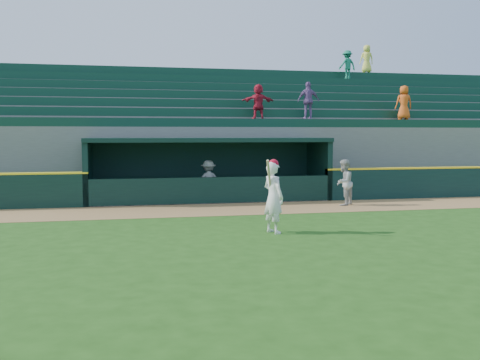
# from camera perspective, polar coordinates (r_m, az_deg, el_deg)

# --- Properties ---
(ground) EXTENTS (120.00, 120.00, 0.00)m
(ground) POSITION_cam_1_polar(r_m,az_deg,el_deg) (13.78, 1.37, -5.95)
(ground) COLOR #224C13
(ground) RESTS_ON ground
(warning_track) EXTENTS (40.00, 3.00, 0.01)m
(warning_track) POSITION_cam_1_polar(r_m,az_deg,el_deg) (18.52, -2.10, -3.15)
(warning_track) COLOR olive
(warning_track) RESTS_ON ground
(dugout_player_front) EXTENTS (1.03, 1.03, 1.69)m
(dugout_player_front) POSITION_cam_1_polar(r_m,az_deg,el_deg) (19.84, 11.02, -0.26)
(dugout_player_front) COLOR #A1A29C
(dugout_player_front) RESTS_ON ground
(dugout_player_inside) EXTENTS (1.08, 0.69, 1.59)m
(dugout_player_inside) POSITION_cam_1_polar(r_m,az_deg,el_deg) (20.80, -3.38, -0.08)
(dugout_player_inside) COLOR #9E9E99
(dugout_player_inside) RESTS_ON ground
(dugout) EXTENTS (9.40, 2.80, 2.46)m
(dugout) POSITION_cam_1_polar(r_m,az_deg,el_deg) (21.44, -3.52, 1.57)
(dugout) COLOR #60605C
(dugout) RESTS_ON ground
(stands) EXTENTS (34.50, 6.25, 7.50)m
(stands) POSITION_cam_1_polar(r_m,az_deg,el_deg) (25.93, -4.99, 4.41)
(stands) COLOR slate
(stands) RESTS_ON ground
(batter_at_plate) EXTENTS (0.69, 0.87, 1.96)m
(batter_at_plate) POSITION_cam_1_polar(r_m,az_deg,el_deg) (14.04, 3.57, -1.73)
(batter_at_plate) COLOR white
(batter_at_plate) RESTS_ON ground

